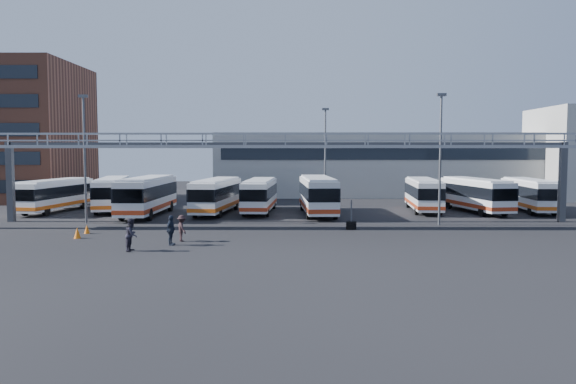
{
  "coord_description": "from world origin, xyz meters",
  "views": [
    {
      "loc": [
        0.38,
        -36.58,
        5.8
      ],
      "look_at": [
        0.19,
        6.0,
        2.66
      ],
      "focal_mm": 35.0,
      "sensor_mm": 36.0,
      "label": 1
    }
  ],
  "objects_px": {
    "pedestrian_b": "(132,235)",
    "tire_stack": "(351,224)",
    "bus_1": "(113,192)",
    "bus_3": "(217,194)",
    "bus_2": "(147,194)",
    "cone_right": "(87,229)",
    "light_pole_mid": "(440,152)",
    "cone_left": "(77,233)",
    "bus_7": "(423,193)",
    "bus_4": "(260,194)",
    "light_pole_back": "(325,151)",
    "bus_8": "(475,194)",
    "pedestrian_c": "(182,228)",
    "bus_5": "(318,194)",
    "bus_9": "(530,194)",
    "pedestrian_d": "(171,230)",
    "bus_0": "(55,194)",
    "light_pole_left": "(85,152)"
  },
  "relations": [
    {
      "from": "cone_left",
      "to": "cone_right",
      "type": "relative_size",
      "value": 1.15
    },
    {
      "from": "bus_4",
      "to": "cone_right",
      "type": "xyz_separation_m",
      "value": [
        -11.39,
        -13.49,
        -1.41
      ]
    },
    {
      "from": "bus_0",
      "to": "light_pole_mid",
      "type": "bearing_deg",
      "value": -6.86
    },
    {
      "from": "bus_2",
      "to": "tire_stack",
      "type": "xyz_separation_m",
      "value": [
        17.25,
        -8.68,
        -1.55
      ]
    },
    {
      "from": "bus_2",
      "to": "cone_left",
      "type": "distance_m",
      "value": 13.17
    },
    {
      "from": "bus_7",
      "to": "light_pole_back",
      "type": "bearing_deg",
      "value": 156.4
    },
    {
      "from": "bus_2",
      "to": "pedestrian_c",
      "type": "height_order",
      "value": "bus_2"
    },
    {
      "from": "bus_5",
      "to": "bus_3",
      "type": "bearing_deg",
      "value": 172.44
    },
    {
      "from": "pedestrian_b",
      "to": "tire_stack",
      "type": "relative_size",
      "value": 0.88
    },
    {
      "from": "pedestrian_b",
      "to": "pedestrian_d",
      "type": "height_order",
      "value": "pedestrian_b"
    },
    {
      "from": "bus_4",
      "to": "tire_stack",
      "type": "relative_size",
      "value": 4.8
    },
    {
      "from": "light_pole_mid",
      "to": "bus_1",
      "type": "distance_m",
      "value": 30.88
    },
    {
      "from": "cone_right",
      "to": "pedestrian_b",
      "type": "bearing_deg",
      "value": -53.23
    },
    {
      "from": "bus_5",
      "to": "bus_4",
      "type": "bearing_deg",
      "value": 159.61
    },
    {
      "from": "bus_0",
      "to": "bus_4",
      "type": "height_order",
      "value": "bus_4"
    },
    {
      "from": "pedestrian_b",
      "to": "cone_left",
      "type": "relative_size",
      "value": 2.62
    },
    {
      "from": "bus_2",
      "to": "light_pole_mid",
      "type": "bearing_deg",
      "value": -12.79
    },
    {
      "from": "bus_3",
      "to": "cone_right",
      "type": "xyz_separation_m",
      "value": [
        -7.46,
        -12.56,
        -1.46
      ]
    },
    {
      "from": "bus_7",
      "to": "tire_stack",
      "type": "distance_m",
      "value": 15.03
    },
    {
      "from": "bus_1",
      "to": "bus_7",
      "type": "distance_m",
      "value": 29.93
    },
    {
      "from": "bus_0",
      "to": "pedestrian_c",
      "type": "xyz_separation_m",
      "value": [
        15.3,
        -17.17,
        -0.86
      ]
    },
    {
      "from": "light_pole_back",
      "to": "bus_0",
      "type": "bearing_deg",
      "value": -167.26
    },
    {
      "from": "bus_3",
      "to": "pedestrian_c",
      "type": "relative_size",
      "value": 6.35
    },
    {
      "from": "light_pole_mid",
      "to": "cone_right",
      "type": "bearing_deg",
      "value": -169.78
    },
    {
      "from": "light_pole_left",
      "to": "tire_stack",
      "type": "relative_size",
      "value": 4.71
    },
    {
      "from": "bus_5",
      "to": "cone_left",
      "type": "height_order",
      "value": "bus_5"
    },
    {
      "from": "bus_2",
      "to": "bus_7",
      "type": "relative_size",
      "value": 1.1
    },
    {
      "from": "light_pole_left",
      "to": "bus_7",
      "type": "xyz_separation_m",
      "value": [
        29.11,
        8.99,
        -4.0
      ]
    },
    {
      "from": "bus_5",
      "to": "tire_stack",
      "type": "xyz_separation_m",
      "value": [
        2.02,
        -9.63,
        -1.53
      ]
    },
    {
      "from": "bus_0",
      "to": "pedestrian_d",
      "type": "xyz_separation_m",
      "value": [
        14.9,
        -18.65,
        -0.78
      ]
    },
    {
      "from": "bus_7",
      "to": "bus_8",
      "type": "relative_size",
      "value": 0.97
    },
    {
      "from": "pedestrian_c",
      "to": "bus_0",
      "type": "bearing_deg",
      "value": 13.4
    },
    {
      "from": "bus_0",
      "to": "bus_1",
      "type": "bearing_deg",
      "value": 21.78
    },
    {
      "from": "pedestrian_c",
      "to": "bus_4",
      "type": "bearing_deg",
      "value": -41.85
    },
    {
      "from": "pedestrian_b",
      "to": "tire_stack",
      "type": "xyz_separation_m",
      "value": [
        13.69,
        8.96,
        -0.59
      ]
    },
    {
      "from": "light_pole_back",
      "to": "pedestrian_c",
      "type": "relative_size",
      "value": 6.01
    },
    {
      "from": "bus_8",
      "to": "pedestrian_c",
      "type": "xyz_separation_m",
      "value": [
        -24.4,
        -17.21,
        -0.92
      ]
    },
    {
      "from": "bus_4",
      "to": "cone_left",
      "type": "distance_m",
      "value": 19.32
    },
    {
      "from": "bus_9",
      "to": "pedestrian_d",
      "type": "relative_size",
      "value": 5.6
    },
    {
      "from": "bus_4",
      "to": "pedestrian_c",
      "type": "xyz_separation_m",
      "value": [
        -4.06,
        -16.84,
        -0.88
      ]
    },
    {
      "from": "light_pole_mid",
      "to": "pedestrian_d",
      "type": "relative_size",
      "value": 5.52
    },
    {
      "from": "light_pole_back",
      "to": "pedestrian_c",
      "type": "xyz_separation_m",
      "value": [
        -10.57,
        -23.02,
        -4.88
      ]
    },
    {
      "from": "bus_5",
      "to": "bus_9",
      "type": "height_order",
      "value": "bus_5"
    },
    {
      "from": "pedestrian_c",
      "to": "bus_7",
      "type": "bearing_deg",
      "value": -75.83
    },
    {
      "from": "light_pole_back",
      "to": "bus_1",
      "type": "height_order",
      "value": "light_pole_back"
    },
    {
      "from": "bus_4",
      "to": "bus_8",
      "type": "bearing_deg",
      "value": 4.3
    },
    {
      "from": "bus_9",
      "to": "bus_3",
      "type": "bearing_deg",
      "value": -173.05
    },
    {
      "from": "bus_1",
      "to": "bus_4",
      "type": "height_order",
      "value": "bus_1"
    },
    {
      "from": "bus_1",
      "to": "bus_3",
      "type": "bearing_deg",
      "value": -23.47
    },
    {
      "from": "bus_2",
      "to": "cone_right",
      "type": "relative_size",
      "value": 18.15
    }
  ]
}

